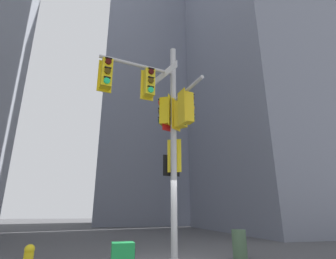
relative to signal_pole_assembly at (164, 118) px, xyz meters
name	(u,v)px	position (x,y,z in m)	size (l,w,h in m)	color
building_tower_right	(272,20)	(15.01, 12.07, 17.28)	(15.03, 15.03, 43.71)	slate
building_mid_block	(149,83)	(4.00, 27.80, 16.12)	(13.36, 13.36, 41.40)	slate
signal_pole_assembly	(164,118)	(0.00, 0.00, 0.00)	(3.12, 2.64, 7.50)	#B2B2B5
trash_bin	(239,244)	(2.81, 0.63, -4.12)	(0.48, 0.48, 0.93)	#3F593F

